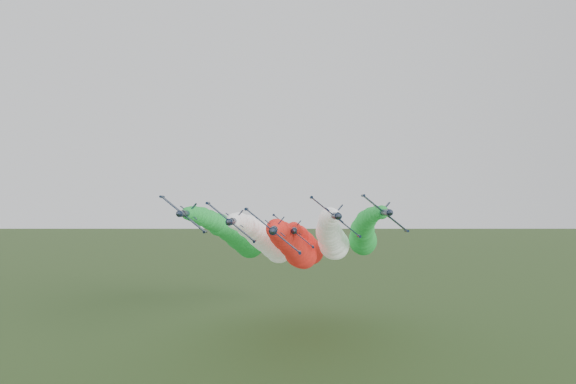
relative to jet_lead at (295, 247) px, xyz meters
name	(u,v)px	position (x,y,z in m)	size (l,w,h in m)	color
jet_lead	(295,247)	(0.00, 0.00, 0.00)	(15.34, 92.08, 18.36)	#111D33
jet_inner_left	(267,240)	(-7.69, 11.31, 1.12)	(15.76, 92.51, 18.79)	#111D33
jet_inner_right	(332,238)	(10.50, 11.43, 1.76)	(15.54, 92.28, 18.56)	#111D33
jet_outer_left	(237,236)	(-17.07, 22.30, 1.84)	(16.17, 92.91, 19.19)	#111D33
jet_outer_right	(363,235)	(20.72, 21.76, 2.20)	(15.49, 92.23, 18.51)	#111D33
jet_trail	(305,245)	(3.53, 32.39, -1.51)	(15.87, 92.62, 18.90)	#111D33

